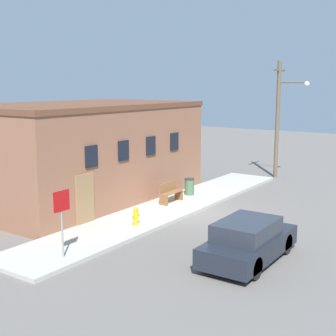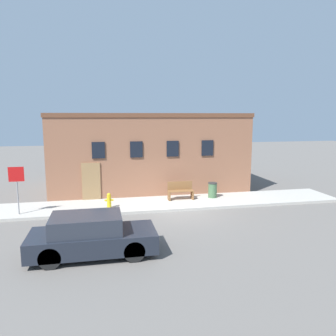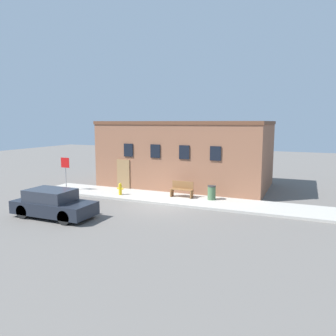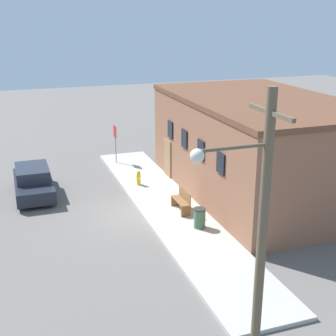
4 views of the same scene
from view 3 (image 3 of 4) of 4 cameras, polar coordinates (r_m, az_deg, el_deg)
name	(u,v)px [view 3 (image 3 of 4)]	position (r m, az deg, el deg)	size (l,w,h in m)	color
ground_plane	(162,205)	(19.31, -1.10, -6.46)	(80.00, 80.00, 0.00)	#66605B
sidewalk	(171,199)	(20.56, 0.53, -5.36)	(18.64, 2.83, 0.14)	#B2ADA3
brick_building	(188,154)	(24.96, 3.44, 2.53)	(11.97, 7.16, 4.89)	#8E5B42
fire_hydrant	(120,189)	(21.48, -8.32, -3.62)	(0.44, 0.21, 0.77)	gold
stop_sign	(65,167)	(23.54, -17.45, 0.10)	(0.69, 0.06, 2.27)	gray
bench	(182,190)	(20.59, 2.46, -3.78)	(1.40, 0.44, 0.99)	brown
trash_bin	(212,193)	(20.09, 7.60, -4.26)	(0.51, 0.51, 0.86)	#426642
parked_car	(53,204)	(17.75, -19.37, -5.93)	(4.26, 1.81, 1.44)	black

